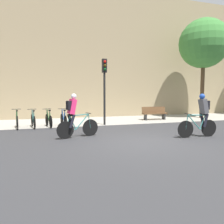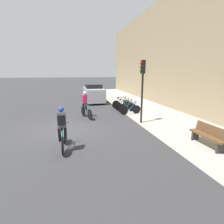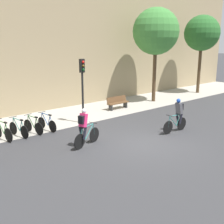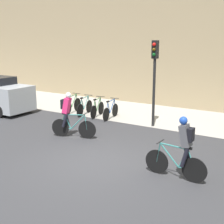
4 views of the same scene
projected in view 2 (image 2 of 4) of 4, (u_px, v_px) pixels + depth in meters
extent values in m
plane|color=#333335|center=(61.00, 130.00, 9.52)|extent=(200.00, 200.00, 0.00)
cube|color=#A39E93|center=(171.00, 121.00, 11.09)|extent=(44.00, 4.50, 0.01)
cube|color=#9E8966|center=(215.00, 43.00, 10.62)|extent=(44.00, 0.60, 9.61)
cylinder|color=black|center=(90.00, 115.00, 11.38)|extent=(0.69, 0.24, 0.71)
cylinder|color=black|center=(83.00, 111.00, 12.32)|extent=(0.69, 0.24, 0.71)
cylinder|color=teal|center=(87.00, 109.00, 11.64)|extent=(0.60, 0.22, 0.63)
cylinder|color=teal|center=(85.00, 108.00, 11.99)|extent=(0.28, 0.12, 0.58)
cylinder|color=teal|center=(86.00, 105.00, 11.68)|extent=(0.81, 0.28, 0.07)
cylinder|color=teal|center=(85.00, 112.00, 12.13)|extent=(0.44, 0.16, 0.05)
cylinder|color=teal|center=(84.00, 108.00, 12.17)|extent=(0.23, 0.10, 0.56)
cylinder|color=teal|center=(89.00, 110.00, 11.35)|extent=(0.13, 0.07, 0.59)
cylinder|color=black|center=(89.00, 105.00, 11.32)|extent=(0.16, 0.45, 0.03)
cube|color=black|center=(84.00, 104.00, 12.02)|extent=(0.21, 0.14, 0.06)
cube|color=#E52866|center=(85.00, 99.00, 11.86)|extent=(0.40, 0.40, 0.63)
sphere|color=silver|center=(85.00, 93.00, 11.70)|extent=(0.28, 0.28, 0.22)
cylinder|color=black|center=(83.00, 107.00, 11.97)|extent=(0.29, 0.19, 0.56)
cylinder|color=black|center=(86.00, 107.00, 12.08)|extent=(0.26, 0.18, 0.56)
cube|color=black|center=(84.00, 98.00, 11.97)|extent=(0.21, 0.29, 0.36)
cylinder|color=black|center=(64.00, 136.00, 7.61)|extent=(0.71, 0.06, 0.71)
cylinder|color=black|center=(63.00, 146.00, 6.55)|extent=(0.71, 0.06, 0.71)
cylinder|color=teal|center=(63.00, 132.00, 7.18)|extent=(0.61, 0.06, 0.63)
cylinder|color=teal|center=(63.00, 136.00, 6.80)|extent=(0.28, 0.05, 0.58)
cylinder|color=teal|center=(63.00, 127.00, 7.00)|extent=(0.82, 0.07, 0.07)
cylinder|color=teal|center=(63.00, 144.00, 6.76)|extent=(0.45, 0.05, 0.05)
cylinder|color=teal|center=(62.00, 138.00, 6.58)|extent=(0.23, 0.04, 0.56)
cylinder|color=teal|center=(64.00, 130.00, 7.50)|extent=(0.13, 0.04, 0.59)
cylinder|color=black|center=(63.00, 123.00, 7.38)|extent=(0.04, 0.46, 0.03)
cube|color=black|center=(62.00, 129.00, 6.61)|extent=(0.20, 0.09, 0.06)
cube|color=#4C4C51|center=(62.00, 120.00, 6.63)|extent=(0.33, 0.33, 0.63)
sphere|color=#1E47AD|center=(61.00, 109.00, 6.61)|extent=(0.23, 0.23, 0.22)
cylinder|color=black|center=(65.00, 135.00, 6.73)|extent=(0.28, 0.12, 0.56)
cylinder|color=black|center=(60.00, 135.00, 6.69)|extent=(0.24, 0.12, 0.56)
cube|color=black|center=(61.00, 120.00, 6.48)|extent=(0.15, 0.26, 0.36)
cylinder|color=black|center=(126.00, 104.00, 15.35)|extent=(0.14, 0.69, 0.70)
cylinder|color=black|center=(116.00, 105.00, 14.96)|extent=(0.14, 0.69, 0.70)
cylinder|color=#2D6B33|center=(123.00, 101.00, 15.15)|extent=(0.13, 0.56, 0.62)
cylinder|color=#2D6B33|center=(119.00, 101.00, 15.02)|extent=(0.08, 0.26, 0.58)
cylinder|color=#2D6B33|center=(122.00, 98.00, 15.05)|extent=(0.16, 0.75, 0.07)
cylinder|color=#2D6B33|center=(118.00, 104.00, 15.04)|extent=(0.09, 0.41, 0.05)
cylinder|color=#2D6B33|center=(117.00, 101.00, 14.94)|extent=(0.06, 0.22, 0.56)
cylinder|color=#2D6B33|center=(126.00, 100.00, 15.27)|extent=(0.05, 0.12, 0.58)
cylinder|color=black|center=(126.00, 97.00, 15.18)|extent=(0.46, 0.10, 0.03)
cube|color=black|center=(118.00, 98.00, 14.90)|extent=(0.11, 0.21, 0.06)
cylinder|color=black|center=(129.00, 106.00, 14.62)|extent=(0.14, 0.65, 0.66)
cylinder|color=black|center=(118.00, 106.00, 14.22)|extent=(0.14, 0.65, 0.66)
cylinder|color=teal|center=(126.00, 102.00, 14.42)|extent=(0.13, 0.56, 0.62)
cylinder|color=teal|center=(122.00, 103.00, 14.27)|extent=(0.08, 0.27, 0.58)
cylinder|color=teal|center=(125.00, 99.00, 14.31)|extent=(0.17, 0.76, 0.07)
cylinder|color=teal|center=(121.00, 106.00, 14.30)|extent=(0.10, 0.41, 0.05)
cylinder|color=teal|center=(119.00, 103.00, 14.19)|extent=(0.07, 0.22, 0.56)
cylinder|color=teal|center=(129.00, 102.00, 14.53)|extent=(0.06, 0.12, 0.59)
cylinder|color=black|center=(129.00, 98.00, 14.45)|extent=(0.46, 0.10, 0.03)
cube|color=black|center=(120.00, 99.00, 14.16)|extent=(0.11, 0.21, 0.06)
cylinder|color=black|center=(132.00, 107.00, 13.87)|extent=(0.16, 0.65, 0.66)
cylinder|color=black|center=(122.00, 108.00, 13.48)|extent=(0.16, 0.65, 0.66)
cylinder|color=#2D6B33|center=(129.00, 104.00, 13.67)|extent=(0.14, 0.52, 0.62)
cylinder|color=#2D6B33|center=(125.00, 105.00, 13.53)|extent=(0.09, 0.25, 0.58)
cylinder|color=#2D6B33|center=(128.00, 101.00, 13.57)|extent=(0.18, 0.70, 0.07)
cylinder|color=#2D6B33|center=(124.00, 108.00, 13.56)|extent=(0.11, 0.38, 0.05)
cylinder|color=#2D6B33|center=(123.00, 105.00, 13.45)|extent=(0.07, 0.20, 0.56)
cylinder|color=#2D6B33|center=(132.00, 104.00, 13.79)|extent=(0.06, 0.12, 0.58)
cylinder|color=black|center=(132.00, 100.00, 13.70)|extent=(0.46, 0.12, 0.03)
cube|color=black|center=(124.00, 101.00, 13.42)|extent=(0.12, 0.21, 0.06)
cylinder|color=black|center=(137.00, 109.00, 13.11)|extent=(0.11, 0.64, 0.64)
cylinder|color=black|center=(124.00, 110.00, 12.75)|extent=(0.11, 0.64, 0.64)
cylinder|color=#1E478C|center=(132.00, 106.00, 12.92)|extent=(0.11, 0.56, 0.62)
cylinder|color=#1E478C|center=(128.00, 107.00, 12.80)|extent=(0.07, 0.27, 0.58)
cylinder|color=#1E478C|center=(131.00, 102.00, 12.82)|extent=(0.13, 0.76, 0.07)
cylinder|color=#1E478C|center=(127.00, 110.00, 12.83)|extent=(0.08, 0.41, 0.05)
cylinder|color=#1E478C|center=(125.00, 107.00, 12.72)|extent=(0.06, 0.22, 0.56)
cylinder|color=#1E478C|center=(136.00, 106.00, 13.03)|extent=(0.05, 0.12, 0.59)
cylinder|color=black|center=(136.00, 101.00, 12.94)|extent=(0.46, 0.08, 0.03)
cube|color=black|center=(127.00, 102.00, 12.69)|extent=(0.10, 0.21, 0.06)
cylinder|color=black|center=(142.00, 93.00, 10.39)|extent=(0.12, 0.12, 3.74)
cube|color=black|center=(143.00, 67.00, 10.06)|extent=(0.26, 0.20, 0.76)
sphere|color=red|center=(141.00, 63.00, 9.98)|extent=(0.15, 0.15, 0.15)
sphere|color=#4C380A|center=(141.00, 67.00, 10.03)|extent=(0.15, 0.15, 0.15)
sphere|color=#0C4719|center=(141.00, 71.00, 10.07)|extent=(0.15, 0.15, 0.15)
cube|color=brown|center=(207.00, 136.00, 7.31)|extent=(1.75, 0.40, 0.08)
cube|color=brown|center=(212.00, 130.00, 7.30)|extent=(1.75, 0.12, 0.40)
cube|color=#2D2D2D|center=(195.00, 135.00, 8.03)|extent=(0.08, 0.36, 0.45)
cube|color=#2D2D2D|center=(220.00, 148.00, 6.70)|extent=(0.08, 0.36, 0.45)
cube|color=#9EA3A8|center=(94.00, 94.00, 18.17)|extent=(4.30, 1.78, 1.27)
cube|color=black|center=(93.00, 86.00, 18.08)|extent=(2.06, 1.57, 0.40)
cylinder|color=black|center=(87.00, 101.00, 16.83)|extent=(0.62, 0.20, 0.62)
cylinder|color=black|center=(104.00, 101.00, 17.21)|extent=(0.62, 0.20, 0.62)
cylinder|color=black|center=(85.00, 98.00, 19.35)|extent=(0.62, 0.20, 0.62)
cylinder|color=black|center=(99.00, 97.00, 19.73)|extent=(0.62, 0.20, 0.62)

